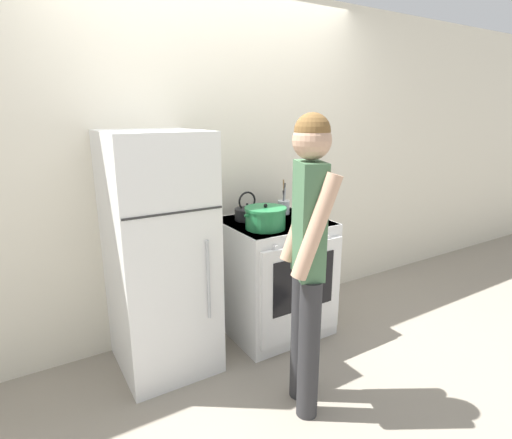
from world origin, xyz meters
TOP-DOWN VIEW (x-y plane):
  - ground_plane at (0.00, 0.00)m, footprint 14.00×14.00m
  - wall_back at (0.00, 0.03)m, footprint 10.00×0.06m
  - refrigerator at (-0.58, -0.32)m, footprint 0.59×0.67m
  - stove_range at (0.30, -0.37)m, footprint 0.74×0.72m
  - dutch_oven_pot at (0.13, -0.47)m, footprint 0.33×0.29m
  - tea_kettle at (0.15, -0.20)m, footprint 0.24×0.19m
  - utensil_jar at (0.49, -0.20)m, footprint 0.10×0.10m
  - person at (-0.04, -1.16)m, footprint 0.36×0.40m

SIDE VIEW (x-z plane):
  - ground_plane at x=0.00m, z-range 0.00..0.00m
  - stove_range at x=0.30m, z-range 0.01..0.90m
  - refrigerator at x=-0.58m, z-range 0.00..1.57m
  - tea_kettle at x=0.15m, z-range 0.84..1.05m
  - utensil_jar at x=0.49m, z-range 0.81..1.09m
  - person at x=-0.04m, z-range 0.12..1.79m
  - dutch_oven_pot at x=0.13m, z-range 0.87..1.05m
  - wall_back at x=0.00m, z-range 0.00..2.55m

